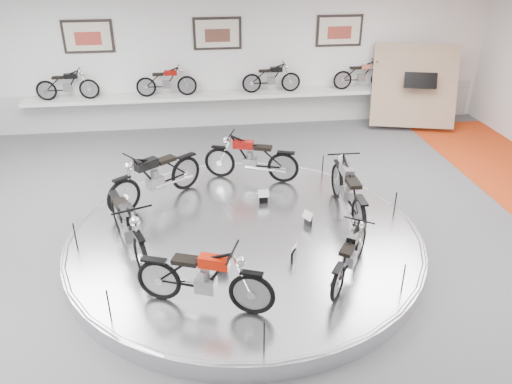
{
  "coord_description": "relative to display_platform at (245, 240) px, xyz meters",
  "views": [
    {
      "loc": [
        -0.82,
        -7.41,
        5.15
      ],
      "look_at": [
        0.24,
        0.6,
        0.97
      ],
      "focal_mm": 35.0,
      "sensor_mm": 36.0,
      "label": 1
    }
  ],
  "objects": [
    {
      "name": "floor",
      "position": [
        0.0,
        -0.3,
        -0.15
      ],
      "size": [
        16.0,
        16.0,
        0.0
      ],
      "primitive_type": "plane",
      "color": "#4F4F51",
      "rests_on": "ground"
    },
    {
      "name": "ceiling",
      "position": [
        0.0,
        -0.3,
        3.85
      ],
      "size": [
        16.0,
        16.0,
        0.0
      ],
      "primitive_type": "plane",
      "rotation": [
        3.14,
        0.0,
        0.0
      ],
      "color": "white",
      "rests_on": "wall_back"
    },
    {
      "name": "wall_back",
      "position": [
        0.0,
        6.7,
        1.85
      ],
      "size": [
        16.0,
        0.0,
        16.0
      ],
      "primitive_type": "plane",
      "rotation": [
        1.57,
        0.0,
        0.0
      ],
      "color": "silver",
      "rests_on": "floor"
    },
    {
      "name": "dado_band",
      "position": [
        0.0,
        6.68,
        0.4
      ],
      "size": [
        15.68,
        0.04,
        1.1
      ],
      "primitive_type": "cube",
      "color": "#BCBCBA",
      "rests_on": "floor"
    },
    {
      "name": "display_platform",
      "position": [
        0.0,
        0.0,
        0.0
      ],
      "size": [
        6.4,
        6.4,
        0.3
      ],
      "primitive_type": "cylinder",
      "color": "silver",
      "rests_on": "floor"
    },
    {
      "name": "platform_rim",
      "position": [
        0.0,
        0.0,
        0.12
      ],
      "size": [
        6.4,
        6.4,
        0.1
      ],
      "primitive_type": "torus",
      "color": "#B2B2BA",
      "rests_on": "display_platform"
    },
    {
      "name": "shelf",
      "position": [
        0.0,
        6.4,
        0.85
      ],
      "size": [
        11.0,
        0.55,
        0.1
      ],
      "primitive_type": "cube",
      "color": "silver",
      "rests_on": "wall_back"
    },
    {
      "name": "poster_left",
      "position": [
        -3.5,
        6.66,
        2.55
      ],
      "size": [
        1.35,
        0.06,
        0.88
      ],
      "primitive_type": "cube",
      "color": "beige",
      "rests_on": "wall_back"
    },
    {
      "name": "poster_center",
      "position": [
        0.0,
        6.66,
        2.55
      ],
      "size": [
        1.35,
        0.06,
        0.88
      ],
      "primitive_type": "cube",
      "color": "beige",
      "rests_on": "wall_back"
    },
    {
      "name": "poster_right",
      "position": [
        3.5,
        6.66,
        2.55
      ],
      "size": [
        1.35,
        0.06,
        0.88
      ],
      "primitive_type": "cube",
      "color": "beige",
      "rests_on": "wall_back"
    },
    {
      "name": "display_panel",
      "position": [
        5.6,
        5.8,
        1.1
      ],
      "size": [
        2.56,
        1.52,
        2.3
      ],
      "primitive_type": "cube",
      "rotation": [
        -0.35,
        0.0,
        -0.26
      ],
      "color": "#997B60",
      "rests_on": "floor"
    },
    {
      "name": "shelf_bike_a",
      "position": [
        -4.2,
        6.4,
        1.27
      ],
      "size": [
        1.22,
        0.43,
        0.73
      ],
      "primitive_type": null,
      "color": "black",
      "rests_on": "shelf"
    },
    {
      "name": "shelf_bike_b",
      "position": [
        -1.5,
        6.4,
        1.27
      ],
      "size": [
        1.22,
        0.43,
        0.73
      ],
      "primitive_type": null,
      "color": "maroon",
      "rests_on": "shelf"
    },
    {
      "name": "shelf_bike_c",
      "position": [
        1.5,
        6.4,
        1.27
      ],
      "size": [
        1.22,
        0.43,
        0.73
      ],
      "primitive_type": null,
      "color": "black",
      "rests_on": "shelf"
    },
    {
      "name": "shelf_bike_d",
      "position": [
        4.2,
        6.4,
        1.27
      ],
      "size": [
        1.22,
        0.43,
        0.73
      ],
      "primitive_type": null,
      "color": "silver",
      "rests_on": "shelf"
    },
    {
      "name": "bike_a",
      "position": [
        2.02,
        0.42,
        0.7
      ],
      "size": [
        0.7,
        1.89,
        1.1
      ],
      "primitive_type": null,
      "rotation": [
        0.0,
        0.0,
        1.55
      ],
      "color": "silver",
      "rests_on": "display_platform"
    },
    {
      "name": "bike_b",
      "position": [
        0.39,
        2.21,
        0.68
      ],
      "size": [
        1.9,
        1.17,
        1.05
      ],
      "primitive_type": null,
      "rotation": [
        0.0,
        0.0,
        2.82
      ],
      "color": "maroon",
      "rests_on": "display_platform"
    },
    {
      "name": "bike_c",
      "position": [
        -1.63,
        1.47,
        0.71
      ],
      "size": [
        1.9,
        1.69,
        1.11
      ],
      "primitive_type": null,
      "rotation": [
        0.0,
        0.0,
        3.81
      ],
      "color": "black",
      "rests_on": "display_platform"
    },
    {
      "name": "bike_d",
      "position": [
        -2.0,
        -0.39,
        0.7
      ],
      "size": [
        1.27,
        1.99,
        1.1
      ],
      "primitive_type": null,
      "rotation": [
        0.0,
        0.0,
        5.06
      ],
      "color": "black",
      "rests_on": "display_platform"
    },
    {
      "name": "bike_e",
      "position": [
        -0.8,
        -1.93,
        0.67
      ],
      "size": [
        1.87,
        1.21,
        1.04
      ],
      "primitive_type": null,
      "rotation": [
        0.0,
        0.0,
        5.92
      ],
      "color": "#BA1603",
      "rests_on": "display_platform"
    },
    {
      "name": "bike_f",
      "position": [
        1.48,
        -1.53,
        0.59
      ],
      "size": [
        1.26,
        1.52,
        0.87
      ],
      "primitive_type": null,
      "rotation": [
        0.0,
        0.0,
        7.26
      ],
      "color": "black",
      "rests_on": "display_platform"
    }
  ]
}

